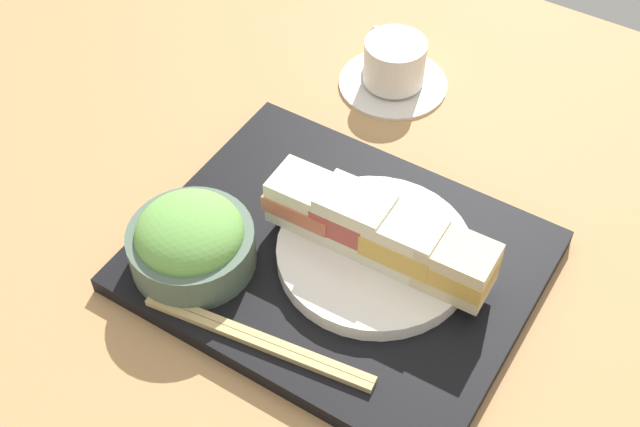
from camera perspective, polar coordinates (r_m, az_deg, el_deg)
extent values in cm
cube|color=tan|center=(86.93, 4.28, -3.46)|extent=(140.00, 100.00, 3.00)
cube|color=black|center=(83.90, 1.21, -3.22)|extent=(37.33, 30.20, 1.88)
cylinder|color=white|center=(82.33, 3.87, -2.75)|extent=(19.16, 19.16, 1.69)
cube|color=#EFE5C1|center=(83.48, -0.89, 0.13)|extent=(6.89, 5.04, 1.62)
cube|color=#CC6B4C|center=(82.20, -0.90, 0.93)|extent=(7.36, 5.42, 1.82)
cube|color=#EFE5C1|center=(80.93, -0.92, 1.74)|extent=(6.89, 5.04, 1.62)
cube|color=#EFE5C1|center=(81.77, 2.29, -1.29)|extent=(6.89, 5.04, 1.64)
cube|color=#B74C42|center=(80.17, 2.34, -0.32)|extent=(7.42, 5.09, 2.57)
cube|color=#EFE5C1|center=(78.59, 2.38, 0.68)|extent=(6.89, 5.04, 1.64)
cube|color=#EFE5C1|center=(80.43, 5.60, -2.79)|extent=(6.89, 5.04, 1.51)
cube|color=gold|center=(78.90, 5.70, -1.90)|extent=(7.21, 5.32, 2.44)
cube|color=#EFE5C1|center=(77.39, 5.81, -0.97)|extent=(6.89, 5.04, 1.51)
cube|color=beige|center=(79.37, 9.01, -4.29)|extent=(6.89, 5.04, 1.53)
cube|color=gold|center=(77.94, 9.17, -3.49)|extent=(6.91, 5.11, 2.09)
cube|color=beige|center=(76.54, 9.33, -2.66)|extent=(6.89, 5.04, 1.53)
cylinder|color=#4C6051|center=(82.02, -8.62, -2.27)|extent=(12.20, 12.20, 4.14)
ellipsoid|color=#6BA84C|center=(80.44, -8.78, -1.35)|extent=(10.37, 10.37, 5.70)
cube|color=tan|center=(77.07, -4.38, -8.70)|extent=(22.60, 3.71, 0.70)
cube|color=tan|center=(77.42, -4.12, -8.26)|extent=(22.60, 3.71, 0.70)
cylinder|color=silver|center=(104.19, 4.93, 8.81)|extent=(13.16, 13.16, 0.80)
cylinder|color=silver|center=(102.21, 5.05, 10.16)|extent=(7.36, 7.36, 5.45)
cylinder|color=black|center=(100.78, 5.14, 11.19)|extent=(6.77, 6.77, 0.40)
torus|color=silver|center=(105.16, 3.97, 11.50)|extent=(3.63, 2.84, 3.85)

